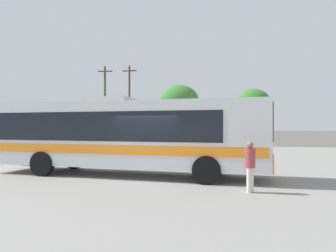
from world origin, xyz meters
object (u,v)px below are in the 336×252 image
object	(u,v)px
utility_pole_near	(129,103)
roadside_tree_left	(99,112)
coach_bus_silver_orange	(123,133)
parked_car_leftmost_white	(65,139)
roadside_tree_midleft	(179,102)
utility_pole_far	(105,103)
roadside_tree_midright	(253,104)
vendor_umbrella_secondary_red	(9,129)
attendant_by_bus_door	(250,164)
parked_car_second_black	(121,139)

from	to	relation	value
utility_pole_near	roadside_tree_left	distance (m)	4.92
coach_bus_silver_orange	roadside_tree_left	world-z (taller)	roadside_tree_left
parked_car_leftmost_white	roadside_tree_midleft	distance (m)	13.27
utility_pole_far	roadside_tree_midright	bearing A→B (deg)	-0.44
vendor_umbrella_secondary_red	roadside_tree_midleft	size ratio (longest dim) A/B	0.33
vendor_umbrella_secondary_red	roadside_tree_midleft	distance (m)	21.99
attendant_by_bus_door	roadside_tree_midleft	xyz separation A→B (m)	(-6.67, 26.48, 4.03)
coach_bus_silver_orange	attendant_by_bus_door	size ratio (longest dim) A/B	7.51
attendant_by_bus_door	vendor_umbrella_secondary_red	size ratio (longest dim) A/B	0.71
vendor_umbrella_secondary_red	parked_car_leftmost_white	xyz separation A→B (m)	(-4.66, 14.77, -1.18)
utility_pole_far	attendant_by_bus_door	bearing A→B (deg)	-59.17
parked_car_leftmost_white	roadside_tree_midright	bearing A→B (deg)	17.57
utility_pole_near	roadside_tree_midleft	bearing A→B (deg)	-6.82
utility_pole_near	roadside_tree_left	world-z (taller)	utility_pole_near
vendor_umbrella_secondary_red	parked_car_leftmost_white	size ratio (longest dim) A/B	0.50
parked_car_second_black	utility_pole_near	bearing A→B (deg)	101.81
coach_bus_silver_orange	utility_pole_far	bearing A→B (deg)	114.10
roadside_tree_left	parked_car_leftmost_white	bearing A→B (deg)	-91.03
parked_car_second_black	roadside_tree_left	distance (m)	11.11
attendant_by_bus_door	parked_car_leftmost_white	distance (m)	27.03
roadside_tree_left	roadside_tree_midright	size ratio (longest dim) A/B	0.94
roadside_tree_left	roadside_tree_midleft	size ratio (longest dim) A/B	0.85
parked_car_leftmost_white	utility_pole_near	size ratio (longest dim) A/B	0.49
parked_car_second_black	utility_pole_near	xyz separation A→B (m)	(-1.52, 7.26, 4.12)
attendant_by_bus_door	parked_car_second_black	size ratio (longest dim) A/B	0.37
coach_bus_silver_orange	roadside_tree_midleft	world-z (taller)	roadside_tree_midleft
utility_pole_far	roadside_tree_left	world-z (taller)	utility_pole_far
attendant_by_bus_door	utility_pole_near	distance (m)	30.44
roadside_tree_left	roadside_tree_midright	world-z (taller)	roadside_tree_midright
vendor_umbrella_secondary_red	parked_car_second_black	world-z (taller)	vendor_umbrella_secondary_red
roadside_tree_midright	utility_pole_near	bearing A→B (deg)	177.16
roadside_tree_midleft	parked_car_leftmost_white	bearing A→B (deg)	-151.22
parked_car_leftmost_white	roadside_tree_midright	xyz separation A→B (m)	(19.26, 6.10, 3.79)
roadside_tree_midleft	roadside_tree_midright	size ratio (longest dim) A/B	1.10
utility_pole_near	utility_pole_far	distance (m)	2.99
coach_bus_silver_orange	parked_car_second_black	size ratio (longest dim) A/B	2.80
parked_car_leftmost_white	utility_pole_near	bearing A→B (deg)	55.28
utility_pole_near	roadside_tree_midleft	xyz separation A→B (m)	(6.31, -0.76, 0.03)
parked_car_leftmost_white	roadside_tree_midleft	xyz separation A→B (m)	(11.04, 6.06, 4.17)
vendor_umbrella_secondary_red	roadside_tree_midright	size ratio (longest dim) A/B	0.37
coach_bus_silver_orange	roadside_tree_midleft	distance (m)	24.07
parked_car_leftmost_white	attendant_by_bus_door	bearing A→B (deg)	-49.07
parked_car_leftmost_white	roadside_tree_left	xyz separation A→B (m)	(0.15, 8.30, 3.13)
utility_pole_near	utility_pole_far	size ratio (longest dim) A/B	1.01
vendor_umbrella_secondary_red	roadside_tree_left	bearing A→B (deg)	101.07
coach_bus_silver_orange	parked_car_leftmost_white	xyz separation A→B (m)	(-12.53, 17.75, -1.02)
attendant_by_bus_door	roadside_tree_left	bearing A→B (deg)	121.43
utility_pole_far	coach_bus_silver_orange	bearing A→B (deg)	-65.90
coach_bus_silver_orange	attendant_by_bus_door	distance (m)	5.89
parked_car_leftmost_white	parked_car_second_black	distance (m)	6.26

